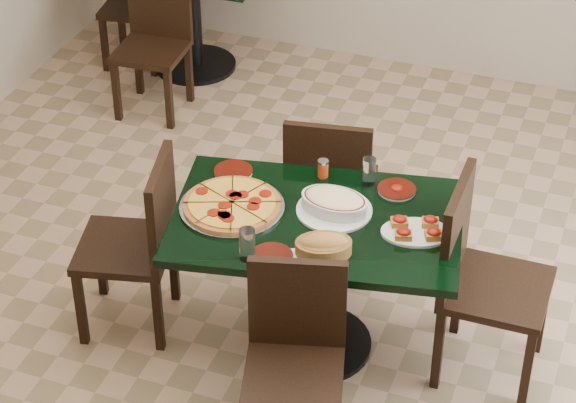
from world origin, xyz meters
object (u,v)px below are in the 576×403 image
(back_chair_near, at_px, (155,35))
(pepperoni_pizza, at_px, (232,205))
(bread_basket, at_px, (324,246))
(bruschetta_platter, at_px, (416,230))
(lasagna_casserole, at_px, (334,203))
(chair_far, at_px, (330,184))
(chair_near, at_px, (295,350))
(chair_left, at_px, (141,237))
(main_table, at_px, (316,251))
(chair_right, at_px, (478,271))

(back_chair_near, distance_m, pepperoni_pizza, 2.28)
(back_chair_near, xyz_separation_m, pepperoni_pizza, (1.29, -1.86, 0.28))
(bread_basket, height_order, bruschetta_platter, bread_basket)
(pepperoni_pizza, xyz_separation_m, bruschetta_platter, (0.81, 0.09, 0.01))
(lasagna_casserole, height_order, bread_basket, bread_basket)
(chair_far, distance_m, chair_near, 1.18)
(chair_left, relative_size, back_chair_near, 1.05)
(chair_far, relative_size, bruschetta_platter, 2.58)
(main_table, distance_m, bruschetta_platter, 0.48)
(chair_left, distance_m, pepperoni_pizza, 0.51)
(chair_far, xyz_separation_m, bruschetta_platter, (0.57, -0.57, 0.27))
(chair_near, distance_m, bread_basket, 0.45)
(chair_near, relative_size, pepperoni_pizza, 1.85)
(chair_left, bearing_deg, bruschetta_platter, 83.22)
(main_table, bearing_deg, bread_basket, -75.43)
(bread_basket, bearing_deg, main_table, 91.50)
(chair_near, height_order, bread_basket, chair_near)
(main_table, xyz_separation_m, bread_basket, (0.11, -0.23, 0.22))
(chair_near, bearing_deg, chair_left, 139.04)
(chair_left, height_order, pepperoni_pizza, chair_left)
(chair_left, relative_size, pepperoni_pizza, 1.96)
(chair_near, xyz_separation_m, lasagna_casserole, (-0.04, 0.62, 0.31))
(main_table, xyz_separation_m, chair_far, (-0.14, 0.61, -0.06))
(chair_near, distance_m, back_chair_near, 2.95)
(pepperoni_pizza, bearing_deg, chair_far, 70.03)
(main_table, distance_m, chair_near, 0.57)
(main_table, height_order, chair_right, chair_right)
(chair_right, xyz_separation_m, pepperoni_pizza, (-1.08, -0.19, 0.22))
(chair_left, height_order, lasagna_casserole, chair_left)
(main_table, bearing_deg, chair_near, -90.49)
(chair_near, height_order, chair_left, chair_left)
(main_table, distance_m, chair_left, 0.83)
(chair_right, distance_m, chair_left, 1.54)
(chair_far, xyz_separation_m, chair_left, (-0.68, -0.72, 0.01))
(bruschetta_platter, bearing_deg, main_table, 167.69)
(chair_right, distance_m, bread_basket, 0.74)
(main_table, bearing_deg, lasagna_casserole, 42.02)
(chair_far, bearing_deg, chair_near, 91.62)
(pepperoni_pizza, relative_size, bread_basket, 1.63)
(chair_far, height_order, pepperoni_pizza, chair_far)
(bruschetta_platter, bearing_deg, pepperoni_pizza, 169.45)
(main_table, distance_m, bread_basket, 0.33)
(chair_left, xyz_separation_m, pepperoni_pizza, (0.44, 0.05, 0.25))
(chair_left, relative_size, bruschetta_platter, 2.60)
(chair_far, bearing_deg, back_chair_near, -47.96)
(chair_far, relative_size, chair_left, 0.99)
(pepperoni_pizza, xyz_separation_m, lasagna_casserole, (0.43, 0.13, 0.03))
(lasagna_casserole, bearing_deg, chair_near, -81.21)
(pepperoni_pizza, distance_m, lasagna_casserole, 0.45)
(lasagna_casserole, bearing_deg, chair_far, 114.60)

